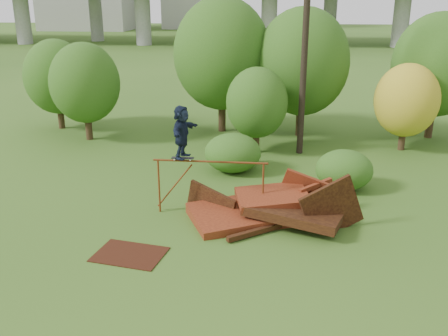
# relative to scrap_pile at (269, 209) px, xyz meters

# --- Properties ---
(ground) EXTENTS (240.00, 240.00, 0.00)m
(ground) POSITION_rel_scrap_pile_xyz_m (-0.68, -1.68, -0.36)
(ground) COLOR #2D5116
(ground) RESTS_ON ground
(scrap_pile) EXTENTS (5.74, 3.53, 2.15)m
(scrap_pile) POSITION_rel_scrap_pile_xyz_m (0.00, 0.00, 0.00)
(scrap_pile) COLOR #4E1A0D
(scrap_pile) RESTS_ON ground
(grind_rail) EXTENTS (3.69, 0.10, 1.84)m
(grind_rail) POSITION_rel_scrap_pile_xyz_m (-1.92, 0.29, 1.03)
(grind_rail) COLOR #642C0F
(grind_rail) RESTS_ON ground
(skateboard) EXTENTS (0.72, 0.20, 0.07)m
(skateboard) POSITION_rel_scrap_pile_xyz_m (-2.80, 0.30, 1.54)
(skateboard) COLOR black
(skateboard) RESTS_ON grind_rail
(skater) EXTENTS (0.84, 1.64, 1.69)m
(skater) POSITION_rel_scrap_pile_xyz_m (-2.80, 0.30, 2.40)
(skater) COLOR black
(skater) RESTS_ON skateboard
(flat_plate) EXTENTS (2.10, 1.67, 0.03)m
(flat_plate) POSITION_rel_scrap_pile_xyz_m (-3.82, -2.66, -0.35)
(flat_plate) COLOR #33150B
(flat_plate) RESTS_ON ground
(tree_0) EXTENTS (3.37, 3.37, 4.76)m
(tree_0) POSITION_rel_scrap_pile_xyz_m (-9.03, 8.68, 2.45)
(tree_0) COLOR black
(tree_0) RESTS_ON ground
(tree_1) EXTENTS (4.92, 4.92, 6.84)m
(tree_1) POSITION_rel_scrap_pile_xyz_m (-2.60, 10.94, 3.64)
(tree_1) COLOR black
(tree_1) RESTS_ON ground
(tree_2) EXTENTS (2.76, 2.76, 3.88)m
(tree_2) POSITION_rel_scrap_pile_xyz_m (-0.68, 7.28, 1.93)
(tree_2) COLOR black
(tree_2) RESTS_ON ground
(tree_3) EXTENTS (4.58, 4.58, 6.36)m
(tree_3) POSITION_rel_scrap_pile_xyz_m (1.43, 10.42, 3.35)
(tree_3) COLOR black
(tree_3) RESTS_ON ground
(tree_4) EXTENTS (2.89, 2.89, 3.99)m
(tree_4) POSITION_rel_scrap_pile_xyz_m (6.05, 8.33, 1.96)
(tree_4) COLOR black
(tree_4) RESTS_ON ground
(tree_5) EXTENTS (4.37, 4.37, 6.14)m
(tree_5) POSITION_rel_scrap_pile_xyz_m (7.94, 10.66, 3.25)
(tree_5) COLOR black
(tree_5) RESTS_ON ground
(tree_6) EXTENTS (3.39, 3.39, 4.73)m
(tree_6) POSITION_rel_scrap_pile_xyz_m (-11.29, 10.68, 2.41)
(tree_6) COLOR black
(tree_6) RESTS_ON ground
(shrub_left) EXTENTS (2.29, 2.11, 1.59)m
(shrub_left) POSITION_rel_scrap_pile_xyz_m (-1.52, 4.54, 0.43)
(shrub_left) COLOR #234712
(shrub_left) RESTS_ON ground
(shrub_right) EXTENTS (2.09, 1.92, 1.48)m
(shrub_right) POSITION_rel_scrap_pile_xyz_m (2.71, 3.00, 0.38)
(shrub_right) COLOR #234712
(shrub_right) RESTS_ON ground
(utility_pole) EXTENTS (1.40, 0.28, 10.22)m
(utility_pole) POSITION_rel_scrap_pile_xyz_m (1.31, 7.37, 4.82)
(utility_pole) COLOR black
(utility_pole) RESTS_ON ground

